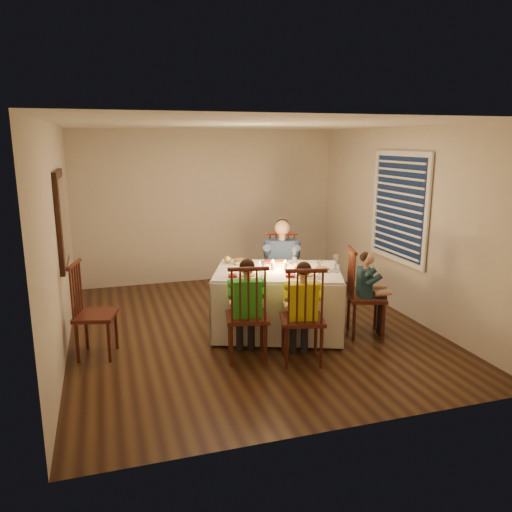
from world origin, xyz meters
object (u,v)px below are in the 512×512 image
object	(u,v)px
child_yellow	(301,361)
adult	(281,310)
chair_near_right	(301,361)
child_teal	(364,334)
child_green	(247,358)
chair_adult	(281,310)
chair_near_left	(247,358)
serving_bowl	(240,262)
chair_extra	(99,355)
chair_end	(364,334)
dining_table	(278,288)

from	to	relation	value
child_yellow	adult	bearing A→B (deg)	-88.49
chair_near_right	child_teal	world-z (taller)	chair_near_right
chair_near_right	child_green	bearing A→B (deg)	-10.31
chair_adult	adult	size ratio (longest dim) A/B	0.84
chair_near_left	adult	bearing A→B (deg)	-111.62
serving_bowl	chair_near_left	bearing A→B (deg)	-101.59
chair_near_right	adult	xyz separation A→B (m)	(0.38, 1.70, 0.00)
chair_near_left	adult	size ratio (longest dim) A/B	0.84
chair_near_left	serving_bowl	distance (m)	1.41
chair_adult	chair_near_right	distance (m)	1.74
adult	child_teal	bearing A→B (deg)	-39.06
chair_adult	child_yellow	distance (m)	1.74
child_teal	child_green	bearing A→B (deg)	115.84
chair_near_right	chair_extra	distance (m)	2.32
child_teal	child_yellow	bearing A→B (deg)	132.29
child_yellow	serving_bowl	xyz separation A→B (m)	(-0.33, 1.35, 0.85)
chair_near_right	chair_extra	world-z (taller)	chair_near_right
chair_end	chair_extra	size ratio (longest dim) A/B	1.02
dining_table	child_green	bearing A→B (deg)	-111.15
chair_extra	child_teal	bearing A→B (deg)	-81.82
child_yellow	dining_table	bearing A→B (deg)	-78.56
dining_table	chair_near_left	size ratio (longest dim) A/B	1.67
chair_near_right	child_teal	xyz separation A→B (m)	(1.07, 0.51, 0.00)
chair_near_left	chair_end	size ratio (longest dim) A/B	1.00
chair_near_left	chair_end	distance (m)	1.65
adult	serving_bowl	xyz separation A→B (m)	(-0.71, -0.34, 0.85)
child_yellow	chair_extra	bearing A→B (deg)	-7.13
chair_end	child_green	size ratio (longest dim) A/B	0.96
child_green	chair_near_left	bearing A→B (deg)	-0.00
chair_adult	child_green	xyz separation A→B (m)	(-0.93, -1.44, 0.00)
chair_adult	chair_end	distance (m)	1.38
child_yellow	child_teal	xyz separation A→B (m)	(1.07, 0.51, 0.00)
dining_table	adult	xyz separation A→B (m)	(0.34, 0.77, -0.59)
chair_near_right	adult	world-z (taller)	adult
dining_table	child_yellow	xyz separation A→B (m)	(-0.04, -0.92, -0.59)
child_green	child_yellow	distance (m)	0.61
child_teal	serving_bowl	xyz separation A→B (m)	(-1.40, 0.84, 0.85)
dining_table	serving_bowl	bearing A→B (deg)	151.88
chair_near_left	child_teal	size ratio (longest dim) A/B	1.04
child_green	adult	bearing A→B (deg)	-111.62
chair_near_right	chair_near_left	bearing A→B (deg)	-10.31
chair_adult	child_teal	distance (m)	1.38
child_yellow	child_teal	distance (m)	1.18
child_green	chair_near_right	bearing A→B (deg)	166.92
chair_extra	adult	world-z (taller)	adult
chair_adult	child_yellow	xyz separation A→B (m)	(-0.38, -1.70, 0.00)
chair_near_right	child_yellow	distance (m)	0.00
chair_extra	child_green	distance (m)	1.71
chair_adult	chair_extra	distance (m)	2.68
dining_table	adult	distance (m)	1.03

